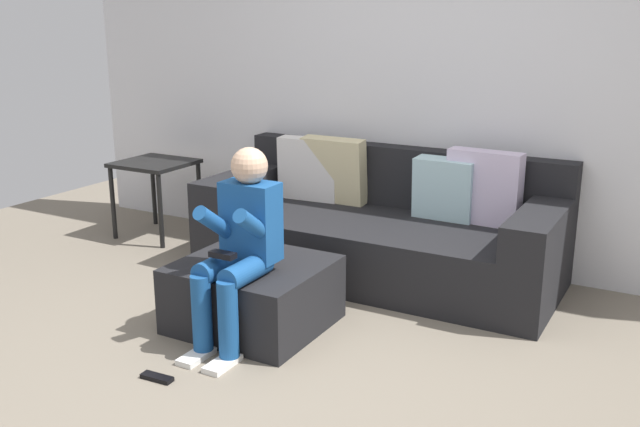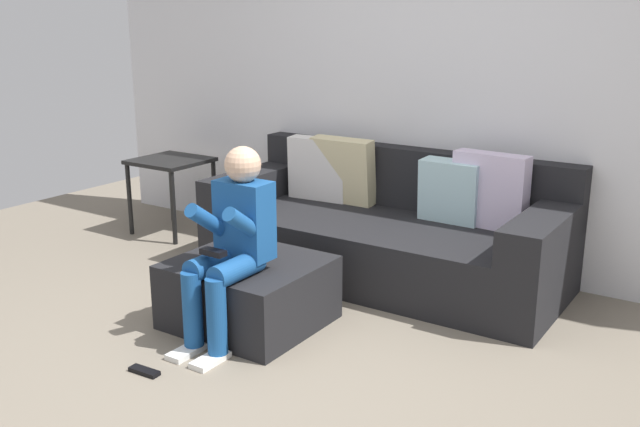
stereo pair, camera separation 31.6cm
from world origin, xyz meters
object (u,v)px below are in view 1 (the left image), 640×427
ottoman (253,294)px  remote_near_ottoman (157,378)px  couch_sectional (381,229)px  side_table (155,173)px  person_seated (239,241)px

ottoman → remote_near_ottoman: 0.78m
remote_near_ottoman → couch_sectional: bearing=77.0°
side_table → remote_near_ottoman: 2.46m
couch_sectional → person_seated: person_seated is taller
couch_sectional → remote_near_ottoman: size_ratio=14.18×
ottoman → side_table: 1.98m
ottoman → person_seated: (0.06, -0.20, 0.38)m
remote_near_ottoman → person_seated: bearing=75.4°
ottoman → remote_near_ottoman: (-0.05, -0.76, -0.18)m
couch_sectional → side_table: (-1.92, -0.07, 0.20)m
ottoman → side_table: size_ratio=1.32×
couch_sectional → remote_near_ottoman: couch_sectional is taller
couch_sectional → person_seated: bearing=-99.3°
side_table → person_seated: bearing=-36.4°
ottoman → remote_near_ottoman: ottoman is taller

